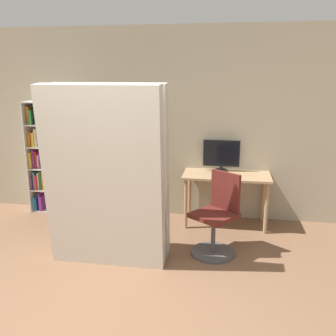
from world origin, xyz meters
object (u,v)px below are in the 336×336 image
(bookshelf, at_px, (49,156))
(mattress_near, at_px, (104,179))
(office_chair, at_px, (217,221))
(mattress_far, at_px, (113,172))
(monitor, at_px, (221,155))

(bookshelf, xyz_separation_m, mattress_near, (1.40, -1.54, 0.14))
(office_chair, xyz_separation_m, bookshelf, (-2.57, 1.04, 0.45))
(mattress_far, bearing_deg, monitor, 46.92)
(monitor, height_order, bookshelf, bookshelf)
(bookshelf, distance_m, mattress_far, 1.87)
(bookshelf, bearing_deg, mattress_near, -47.69)
(office_chair, bearing_deg, bookshelf, 158.01)
(mattress_near, bearing_deg, bookshelf, 132.31)
(mattress_near, bearing_deg, monitor, 52.99)
(monitor, xyz_separation_m, mattress_near, (-1.17, -1.56, 0.02))
(office_chair, relative_size, bookshelf, 0.57)
(office_chair, distance_m, bookshelf, 2.81)
(office_chair, bearing_deg, mattress_far, -170.34)
(monitor, xyz_separation_m, mattress_far, (-1.17, -1.26, 0.02))
(mattress_far, bearing_deg, mattress_near, -90.00)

